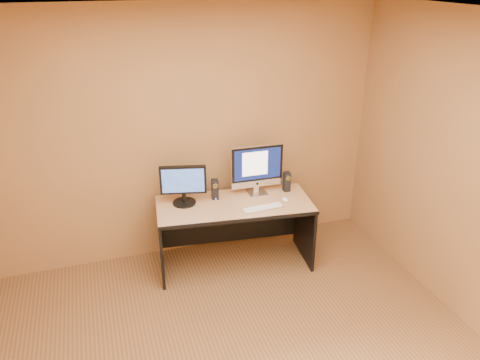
# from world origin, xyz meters

# --- Properties ---
(walls) EXTENTS (4.00, 4.00, 2.60)m
(walls) POSITION_xyz_m (0.00, 0.00, 1.30)
(walls) COLOR olive
(walls) RESTS_ON ground
(ceiling) EXTENTS (4.00, 4.00, 0.00)m
(ceiling) POSITION_xyz_m (0.00, 0.00, 2.60)
(ceiling) COLOR white
(ceiling) RESTS_ON walls
(desk) EXTENTS (1.61, 0.85, 0.71)m
(desk) POSITION_xyz_m (0.33, 1.52, 0.36)
(desk) COLOR tan
(desk) RESTS_ON ground
(imac) EXTENTS (0.56, 0.22, 0.53)m
(imac) POSITION_xyz_m (0.63, 1.66, 0.98)
(imac) COLOR silver
(imac) RESTS_ON desk
(second_monitor) EXTENTS (0.50, 0.33, 0.40)m
(second_monitor) POSITION_xyz_m (-0.14, 1.67, 0.91)
(second_monitor) COLOR black
(second_monitor) RESTS_ON desk
(speaker_left) EXTENTS (0.07, 0.08, 0.21)m
(speaker_left) POSITION_xyz_m (0.18, 1.68, 0.82)
(speaker_left) COLOR black
(speaker_left) RESTS_ON desk
(speaker_right) EXTENTS (0.07, 0.07, 0.21)m
(speaker_right) POSITION_xyz_m (0.94, 1.63, 0.82)
(speaker_right) COLOR black
(speaker_right) RESTS_ON desk
(keyboard) EXTENTS (0.42, 0.14, 0.02)m
(keyboard) POSITION_xyz_m (0.57, 1.33, 0.72)
(keyboard) COLOR silver
(keyboard) RESTS_ON desk
(mouse) EXTENTS (0.07, 0.10, 0.03)m
(mouse) POSITION_xyz_m (0.83, 1.41, 0.73)
(mouse) COLOR white
(mouse) RESTS_ON desk
(cable_a) EXTENTS (0.04, 0.21, 0.01)m
(cable_a) POSITION_xyz_m (0.65, 1.81, 0.72)
(cable_a) COLOR black
(cable_a) RESTS_ON desk
(cable_b) EXTENTS (0.12, 0.14, 0.01)m
(cable_b) POSITION_xyz_m (0.59, 1.81, 0.72)
(cable_b) COLOR black
(cable_b) RESTS_ON desk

